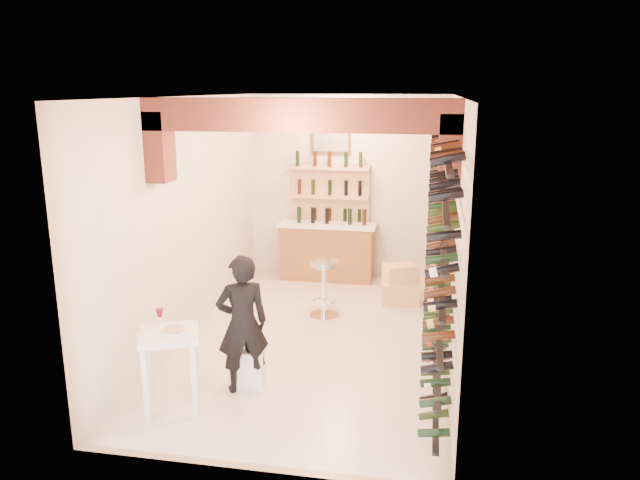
% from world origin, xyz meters
% --- Properties ---
extents(ground, '(6.00, 6.00, 0.00)m').
position_xyz_m(ground, '(0.00, 0.00, 0.00)').
color(ground, silver).
rests_on(ground, ground).
extents(room_shell, '(3.52, 6.02, 3.21)m').
position_xyz_m(room_shell, '(0.00, -0.26, 2.25)').
color(room_shell, silver).
rests_on(room_shell, ground).
extents(wine_rack, '(0.32, 5.70, 2.56)m').
position_xyz_m(wine_rack, '(1.53, 0.00, 1.55)').
color(wine_rack, black).
rests_on(wine_rack, ground).
extents(back_counter, '(1.70, 0.62, 1.29)m').
position_xyz_m(back_counter, '(-0.30, 2.65, 0.53)').
color(back_counter, '#98622F').
rests_on(back_counter, ground).
extents(back_shelving, '(1.40, 0.31, 2.73)m').
position_xyz_m(back_shelving, '(-0.30, 2.89, 1.17)').
color(back_shelving, '#DDAA7C').
rests_on(back_shelving, ground).
extents(tasting_table, '(0.78, 0.78, 1.05)m').
position_xyz_m(tasting_table, '(-1.14, -2.10, 0.71)').
color(tasting_table, white).
rests_on(tasting_table, ground).
extents(white_stool, '(0.41, 0.41, 0.44)m').
position_xyz_m(white_stool, '(-0.51, -1.43, 0.22)').
color(white_stool, white).
rests_on(white_stool, ground).
extents(person, '(0.68, 0.60, 1.57)m').
position_xyz_m(person, '(-0.52, -1.56, 0.79)').
color(person, black).
rests_on(person, ground).
extents(chrome_barstool, '(0.45, 0.45, 0.87)m').
position_xyz_m(chrome_barstool, '(-0.03, 0.80, 0.50)').
color(chrome_barstool, silver).
rests_on(chrome_barstool, ground).
extents(crate_lower, '(0.62, 0.48, 0.34)m').
position_xyz_m(crate_lower, '(1.04, 1.58, 0.17)').
color(crate_lower, '#E6B27E').
rests_on(crate_lower, ground).
extents(crate_upper, '(0.59, 0.51, 0.29)m').
position_xyz_m(crate_upper, '(1.04, 1.58, 0.49)').
color(crate_upper, '#E6B27E').
rests_on(crate_upper, crate_lower).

